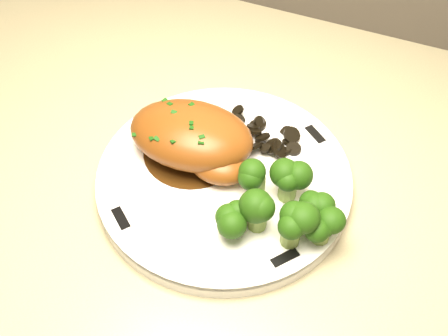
% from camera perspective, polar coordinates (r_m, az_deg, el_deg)
% --- Properties ---
extents(plate, '(0.30, 0.30, 0.02)m').
position_cam_1_polar(plate, '(0.59, -0.00, -1.18)').
color(plate, white).
rests_on(plate, counter).
extents(rim_accent_0, '(0.03, 0.02, 0.00)m').
position_cam_1_polar(rim_accent_0, '(0.63, 9.24, 3.39)').
color(rim_accent_0, black).
rests_on(rim_accent_0, plate).
extents(rim_accent_1, '(0.02, 0.03, 0.00)m').
position_cam_1_polar(rim_accent_1, '(0.65, -4.98, 6.24)').
color(rim_accent_1, black).
rests_on(rim_accent_1, plate).
extents(rim_accent_2, '(0.03, 0.02, 0.00)m').
position_cam_1_polar(rim_accent_2, '(0.55, -10.45, -5.06)').
color(rim_accent_2, black).
rests_on(rim_accent_2, plate).
extents(rim_accent_3, '(0.02, 0.03, 0.00)m').
position_cam_1_polar(rim_accent_3, '(0.52, 6.22, -9.06)').
color(rim_accent_3, black).
rests_on(rim_accent_3, plate).
extents(gravy_pool, '(0.10, 0.10, 0.00)m').
position_cam_1_polar(gravy_pool, '(0.60, -3.24, 1.70)').
color(gravy_pool, '#381F0A').
rests_on(gravy_pool, plate).
extents(chicken_breast, '(0.14, 0.10, 0.05)m').
position_cam_1_polar(chicken_breast, '(0.58, -3.02, 3.03)').
color(chicken_breast, brown).
rests_on(chicken_breast, plate).
extents(mushroom_pile, '(0.08, 0.06, 0.02)m').
position_cam_1_polar(mushroom_pile, '(0.61, 3.81, 3.04)').
color(mushroom_pile, black).
rests_on(mushroom_pile, plate).
extents(broccoli_florets, '(0.11, 0.09, 0.04)m').
position_cam_1_polar(broccoli_florets, '(0.53, 5.66, -3.87)').
color(broccoli_florets, olive).
rests_on(broccoli_florets, plate).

